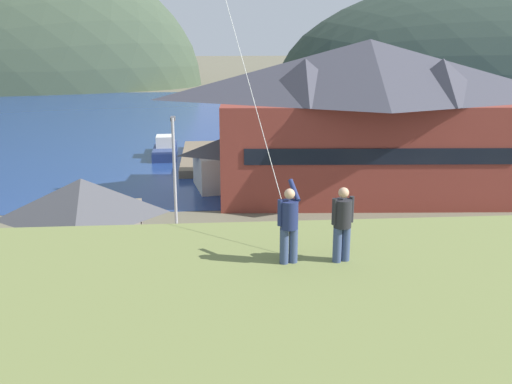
{
  "coord_description": "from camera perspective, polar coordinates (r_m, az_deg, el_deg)",
  "views": [
    {
      "loc": [
        -2.57,
        -20.28,
        11.92
      ],
      "look_at": [
        -0.29,
        9.0,
        3.79
      ],
      "focal_mm": 40.37,
      "sensor_mm": 36.0,
      "label": 1
    }
  ],
  "objects": [
    {
      "name": "ground_plane",
      "position": [
        23.66,
        2.47,
        -14.79
      ],
      "size": [
        600.0,
        600.0,
        0.0
      ],
      "primitive_type": "plane",
      "color": "#66604C"
    },
    {
      "name": "parking_lot_pad",
      "position": [
        28.05,
        1.24,
        -9.57
      ],
      "size": [
        40.0,
        20.0,
        0.1
      ],
      "primitive_type": "cube",
      "color": "gray",
      "rests_on": "ground"
    },
    {
      "name": "bay_water",
      "position": [
        81.2,
        -2.62,
        7.03
      ],
      "size": [
        360.0,
        84.0,
        0.03
      ],
      "primitive_type": "cube",
      "color": "navy",
      "rests_on": "ground"
    },
    {
      "name": "harbor_lodge",
      "position": [
        43.54,
        10.95,
        7.56
      ],
      "size": [
        23.24,
        11.97,
        11.51
      ],
      "color": "brown",
      "rests_on": "ground"
    },
    {
      "name": "storage_shed_near_lot",
      "position": [
        29.69,
        -16.61,
        -3.34
      ],
      "size": [
        6.53,
        6.53,
        5.15
      ],
      "color": "#756B5B",
      "rests_on": "ground"
    },
    {
      "name": "storage_shed_waterside",
      "position": [
        45.6,
        -2.18,
        3.23
      ],
      "size": [
        7.17,
        6.0,
        4.35
      ],
      "color": "beige",
      "rests_on": "ground"
    },
    {
      "name": "wharf_dock",
      "position": [
        55.69,
        -5.66,
        3.4
      ],
      "size": [
        3.2,
        13.91,
        0.7
      ],
      "color": "#70604C",
      "rests_on": "ground"
    },
    {
      "name": "moored_boat_wharfside",
      "position": [
        58.35,
        -9.01,
        4.22
      ],
      "size": [
        2.41,
        6.97,
        2.16
      ],
      "color": "navy",
      "rests_on": "ground"
    },
    {
      "name": "moored_boat_outer_mooring",
      "position": [
        56.75,
        -1.97,
        4.08
      ],
      "size": [
        2.63,
        8.03,
        2.16
      ],
      "color": "navy",
      "rests_on": "ground"
    },
    {
      "name": "parked_car_mid_row_near",
      "position": [
        30.02,
        -0.36,
        -5.73
      ],
      "size": [
        4.3,
        2.26,
        1.82
      ],
      "color": "slate",
      "rests_on": "parking_lot_pad"
    },
    {
      "name": "parked_car_back_row_right",
      "position": [
        29.07,
        12.1,
        -6.82
      ],
      "size": [
        4.29,
        2.24,
        1.82
      ],
      "color": "black",
      "rests_on": "parking_lot_pad"
    },
    {
      "name": "parked_car_front_row_silver",
      "position": [
        32.47,
        18.47,
        -4.89
      ],
      "size": [
        4.25,
        2.14,
        1.82
      ],
      "color": "silver",
      "rests_on": "parking_lot_pad"
    },
    {
      "name": "parked_car_lone_by_shed",
      "position": [
        24.59,
        9.1,
        -10.93
      ],
      "size": [
        4.35,
        2.37,
        1.82
      ],
      "color": "#236633",
      "rests_on": "parking_lot_pad"
    },
    {
      "name": "parking_light_pole",
      "position": [
        31.81,
        -8.07,
        1.61
      ],
      "size": [
        0.24,
        0.78,
        7.48
      ],
      "color": "#ADADB2",
      "rests_on": "parking_lot_pad"
    },
    {
      "name": "person_kite_flyer",
      "position": [
        12.84,
        3.28,
        -3.06
      ],
      "size": [
        0.52,
        0.7,
        1.86
      ],
      "color": "#384770",
      "rests_on": "grassy_hill_foreground"
    },
    {
      "name": "person_companion",
      "position": [
        13.06,
        8.56,
        -2.97
      ],
      "size": [
        0.53,
        0.4,
        1.74
      ],
      "color": "#384770",
      "rests_on": "grassy_hill_foreground"
    }
  ]
}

